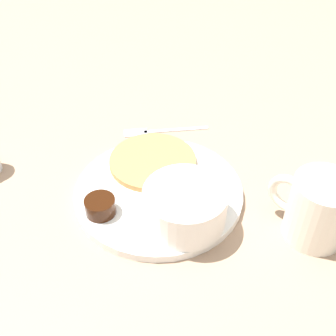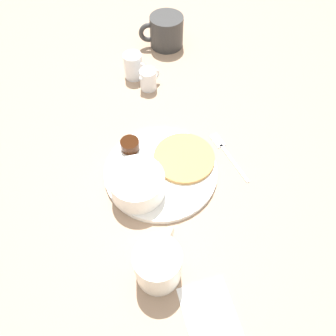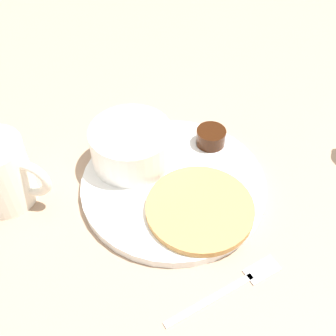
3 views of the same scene
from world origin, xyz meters
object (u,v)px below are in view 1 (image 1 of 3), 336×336
bowl (185,205)px  coffee_mug (317,209)px  plate (159,192)px  fork (156,131)px

bowl → coffee_mug: bearing=-13.7°
plate → bowl: size_ratio=2.22×
bowl → coffee_mug: coffee_mug is taller
bowl → fork: 0.22m
coffee_mug → fork: bearing=122.8°
coffee_mug → fork: (-0.16, 0.25, -0.04)m
plate → fork: size_ratio=1.64×
fork → bowl: bearing=-88.8°
bowl → coffee_mug: 0.16m
bowl → fork: size_ratio=0.74×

